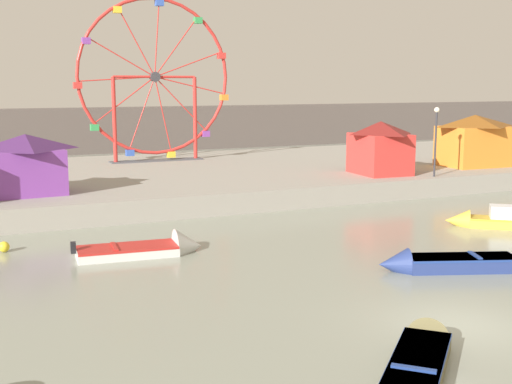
{
  "coord_description": "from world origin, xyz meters",
  "views": [
    {
      "loc": [
        -12.76,
        -14.03,
        6.78
      ],
      "look_at": [
        -1.54,
        10.53,
        2.37
      ],
      "focal_mm": 46.88,
      "sensor_mm": 36.0,
      "label": 1
    }
  ],
  "objects_px": {
    "motorboat_pale_grey": "(154,249)",
    "mooring_buoy_orange": "(4,247)",
    "motorboat_olive_wood": "(422,354)",
    "motorboat_mustard_yellow": "(496,221)",
    "carnival_booth_red_striped": "(380,147)",
    "carnival_booth_orange_canopy": "(474,140)",
    "ferris_wheel_red_frame": "(155,80)",
    "motorboat_navy_blue": "(439,263)",
    "promenade_lamp_near": "(436,132)",
    "carnival_booth_purple_stall": "(27,163)"
  },
  "relations": [
    {
      "from": "motorboat_navy_blue",
      "to": "carnival_booth_red_striped",
      "type": "height_order",
      "value": "carnival_booth_red_striped"
    },
    {
      "from": "carnival_booth_red_striped",
      "to": "motorboat_olive_wood",
      "type": "bearing_deg",
      "value": -118.7
    },
    {
      "from": "ferris_wheel_red_frame",
      "to": "mooring_buoy_orange",
      "type": "height_order",
      "value": "ferris_wheel_red_frame"
    },
    {
      "from": "motorboat_olive_wood",
      "to": "motorboat_navy_blue",
      "type": "xyz_separation_m",
      "value": [
        5.83,
        6.38,
        0.04
      ]
    },
    {
      "from": "motorboat_mustard_yellow",
      "to": "carnival_booth_purple_stall",
      "type": "relative_size",
      "value": 1.19
    },
    {
      "from": "carnival_booth_orange_canopy",
      "to": "motorboat_mustard_yellow",
      "type": "bearing_deg",
      "value": -125.81
    },
    {
      "from": "carnival_booth_orange_canopy",
      "to": "mooring_buoy_orange",
      "type": "relative_size",
      "value": 11.12
    },
    {
      "from": "motorboat_mustard_yellow",
      "to": "carnival_booth_orange_canopy",
      "type": "distance_m",
      "value": 15.19
    },
    {
      "from": "mooring_buoy_orange",
      "to": "carnival_booth_purple_stall",
      "type": "bearing_deg",
      "value": 76.6
    },
    {
      "from": "motorboat_pale_grey",
      "to": "motorboat_mustard_yellow",
      "type": "xyz_separation_m",
      "value": [
        16.19,
        -1.86,
        0.11
      ]
    },
    {
      "from": "carnival_booth_red_striped",
      "to": "carnival_booth_purple_stall",
      "type": "distance_m",
      "value": 20.95
    },
    {
      "from": "carnival_booth_red_striped",
      "to": "motorboat_navy_blue",
      "type": "bearing_deg",
      "value": -114.01
    },
    {
      "from": "motorboat_pale_grey",
      "to": "motorboat_mustard_yellow",
      "type": "distance_m",
      "value": 16.3
    },
    {
      "from": "motorboat_navy_blue",
      "to": "motorboat_olive_wood",
      "type": "bearing_deg",
      "value": 68.62
    },
    {
      "from": "carnival_booth_purple_stall",
      "to": "mooring_buoy_orange",
      "type": "distance_m",
      "value": 7.98
    },
    {
      "from": "motorboat_navy_blue",
      "to": "motorboat_mustard_yellow",
      "type": "xyz_separation_m",
      "value": [
        7.38,
        4.79,
        0.04
      ]
    },
    {
      "from": "carnival_booth_purple_stall",
      "to": "motorboat_mustard_yellow",
      "type": "bearing_deg",
      "value": -35.23
    },
    {
      "from": "ferris_wheel_red_frame",
      "to": "motorboat_navy_blue",
      "type": "bearing_deg",
      "value": -85.27
    },
    {
      "from": "motorboat_olive_wood",
      "to": "promenade_lamp_near",
      "type": "xyz_separation_m",
      "value": [
        16.55,
        19.81,
        3.63
      ]
    },
    {
      "from": "carnival_booth_red_striped",
      "to": "mooring_buoy_orange",
      "type": "relative_size",
      "value": 9.25
    },
    {
      "from": "ferris_wheel_red_frame",
      "to": "carnival_booth_red_striped",
      "type": "bearing_deg",
      "value": -49.59
    },
    {
      "from": "motorboat_mustard_yellow",
      "to": "carnival_booth_purple_stall",
      "type": "distance_m",
      "value": 23.41
    },
    {
      "from": "motorboat_olive_wood",
      "to": "ferris_wheel_red_frame",
      "type": "distance_m",
      "value": 35.67
    },
    {
      "from": "motorboat_mustard_yellow",
      "to": "carnival_booth_red_striped",
      "type": "bearing_deg",
      "value": -56.99
    },
    {
      "from": "promenade_lamp_near",
      "to": "mooring_buoy_orange",
      "type": "distance_m",
      "value": 25.57
    },
    {
      "from": "promenade_lamp_near",
      "to": "ferris_wheel_red_frame",
      "type": "bearing_deg",
      "value": 131.0
    },
    {
      "from": "carnival_booth_purple_stall",
      "to": "carnival_booth_orange_canopy",
      "type": "xyz_separation_m",
      "value": [
        29.15,
        -0.31,
        0.21
      ]
    },
    {
      "from": "motorboat_olive_wood",
      "to": "mooring_buoy_orange",
      "type": "bearing_deg",
      "value": 73.8
    },
    {
      "from": "motorboat_navy_blue",
      "to": "carnival_booth_purple_stall",
      "type": "relative_size",
      "value": 1.27
    },
    {
      "from": "motorboat_pale_grey",
      "to": "promenade_lamp_near",
      "type": "distance_m",
      "value": 21.0
    },
    {
      "from": "motorboat_olive_wood",
      "to": "mooring_buoy_orange",
      "type": "relative_size",
      "value": 10.54
    },
    {
      "from": "motorboat_mustard_yellow",
      "to": "mooring_buoy_orange",
      "type": "height_order",
      "value": "motorboat_mustard_yellow"
    },
    {
      "from": "motorboat_mustard_yellow",
      "to": "carnival_booth_orange_canopy",
      "type": "relative_size",
      "value": 0.99
    },
    {
      "from": "motorboat_olive_wood",
      "to": "motorboat_pale_grey",
      "type": "xyz_separation_m",
      "value": [
        -2.99,
        13.03,
        -0.02
      ]
    },
    {
      "from": "motorboat_navy_blue",
      "to": "motorboat_mustard_yellow",
      "type": "height_order",
      "value": "motorboat_mustard_yellow"
    },
    {
      "from": "motorboat_navy_blue",
      "to": "motorboat_pale_grey",
      "type": "bearing_deg",
      "value": -16.03
    },
    {
      "from": "carnival_booth_purple_stall",
      "to": "promenade_lamp_near",
      "type": "bearing_deg",
      "value": -12.4
    },
    {
      "from": "carnival_booth_red_striped",
      "to": "carnival_booth_orange_canopy",
      "type": "distance_m",
      "value": 8.25
    },
    {
      "from": "motorboat_navy_blue",
      "to": "carnival_booth_orange_canopy",
      "type": "bearing_deg",
      "value": -114.08
    },
    {
      "from": "motorboat_olive_wood",
      "to": "ferris_wheel_red_frame",
      "type": "height_order",
      "value": "ferris_wheel_red_frame"
    },
    {
      "from": "carnival_booth_red_striped",
      "to": "promenade_lamp_near",
      "type": "xyz_separation_m",
      "value": [
        2.32,
        -2.41,
        1.01
      ]
    },
    {
      "from": "motorboat_olive_wood",
      "to": "motorboat_mustard_yellow",
      "type": "xyz_separation_m",
      "value": [
        13.2,
        11.18,
        0.08
      ]
    },
    {
      "from": "motorboat_pale_grey",
      "to": "mooring_buoy_orange",
      "type": "bearing_deg",
      "value": 158.11
    },
    {
      "from": "motorboat_olive_wood",
      "to": "mooring_buoy_orange",
      "type": "xyz_separation_m",
      "value": [
        -8.46,
        15.88,
        -0.03
      ]
    },
    {
      "from": "motorboat_pale_grey",
      "to": "motorboat_mustard_yellow",
      "type": "bearing_deg",
      "value": -0.92
    },
    {
      "from": "carnival_booth_orange_canopy",
      "to": "promenade_lamp_near",
      "type": "xyz_separation_m",
      "value": [
        -5.9,
        -3.13,
        0.91
      ]
    },
    {
      "from": "motorboat_olive_wood",
      "to": "carnival_booth_orange_canopy",
      "type": "bearing_deg",
      "value": 1.39
    },
    {
      "from": "motorboat_mustard_yellow",
      "to": "mooring_buoy_orange",
      "type": "distance_m",
      "value": 22.17
    },
    {
      "from": "ferris_wheel_red_frame",
      "to": "mooring_buoy_orange",
      "type": "bearing_deg",
      "value": -122.17
    },
    {
      "from": "ferris_wheel_red_frame",
      "to": "carnival_booth_purple_stall",
      "type": "bearing_deg",
      "value": -131.24
    }
  ]
}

